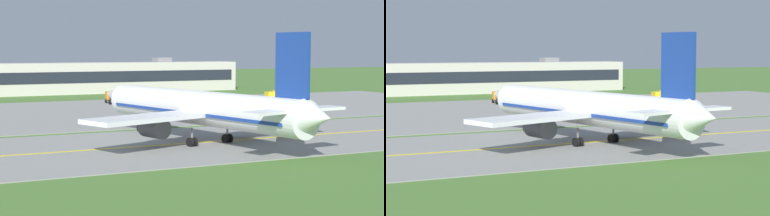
{
  "view_description": "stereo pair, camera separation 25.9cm",
  "coord_description": "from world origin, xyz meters",
  "views": [
    {
      "loc": [
        -35.35,
        -69.32,
        11.07
      ],
      "look_at": [
        -0.76,
        2.09,
        4.0
      ],
      "focal_mm": 62.27,
      "sensor_mm": 36.0,
      "label": 1
    },
    {
      "loc": [
        -35.12,
        -69.43,
        11.07
      ],
      "look_at": [
        -0.76,
        2.09,
        4.0
      ],
      "focal_mm": 62.27,
      "sensor_mm": 36.0,
      "label": 2
    }
  ],
  "objects": [
    {
      "name": "ground_plane",
      "position": [
        0.0,
        0.0,
        0.0
      ],
      "size": [
        500.0,
        500.0,
        0.0
      ],
      "primitive_type": "plane",
      "color": "#47702D"
    },
    {
      "name": "taxiway_strip",
      "position": [
        0.0,
        0.0,
        0.05
      ],
      "size": [
        240.0,
        28.0,
        0.1
      ],
      "primitive_type": "cube",
      "color": "gray",
      "rests_on": "ground"
    },
    {
      "name": "apron_pad",
      "position": [
        10.0,
        42.0,
        0.05
      ],
      "size": [
        140.0,
        52.0,
        0.1
      ],
      "primitive_type": "cube",
      "color": "gray",
      "rests_on": "ground"
    },
    {
      "name": "taxiway_centreline",
      "position": [
        0.0,
        0.0,
        0.11
      ],
      "size": [
        220.0,
        0.6,
        0.01
      ],
      "primitive_type": "cube",
      "color": "yellow",
      "rests_on": "taxiway_strip"
    },
    {
      "name": "airplane_lead",
      "position": [
        -0.66,
        -0.39,
        4.13
      ],
      "size": [
        32.17,
        39.45,
        12.7
      ],
      "color": "white",
      "rests_on": "ground"
    },
    {
      "name": "service_truck_baggage",
      "position": [
        8.47,
        57.55,
        1.53
      ],
      "size": [
        2.85,
        6.19,
        2.65
      ],
      "color": "orange",
      "rests_on": "ground"
    },
    {
      "name": "service_truck_fuel",
      "position": [
        39.72,
        44.46,
        1.53
      ],
      "size": [
        6.21,
        2.93,
        2.6
      ],
      "color": "yellow",
      "rests_on": "ground"
    },
    {
      "name": "terminal_building",
      "position": [
        20.76,
        91.68,
        3.82
      ],
      "size": [
        65.88,
        8.81,
        8.8
      ],
      "color": "beige",
      "rests_on": "ground"
    }
  ]
}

